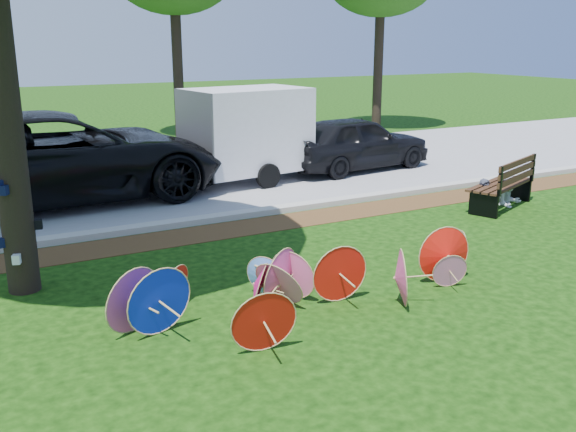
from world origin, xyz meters
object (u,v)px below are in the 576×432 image
person_left (486,180)px  park_bench (500,183)px  dark_pickup (355,143)px  cargo_trailer (247,130)px  black_van (61,157)px  person_right (511,175)px  parasol_pile (296,280)px

person_left → park_bench: bearing=12.3°
dark_pickup → person_left: dark_pickup is taller
dark_pickup → cargo_trailer: size_ratio=1.52×
black_van → person_right: black_van is taller
black_van → cargo_trailer: cargo_trailer is taller
dark_pickup → park_bench: 4.82m
cargo_trailer → person_right: cargo_trailer is taller
park_bench → person_right: (0.35, 0.05, 0.12)m
parasol_pile → person_right: 7.17m
park_bench → person_right: person_right is taller
black_van → person_right: 9.65m
person_left → person_right: (0.70, 0.00, 0.03)m
black_van → parasol_pile: bearing=-170.4°
parasol_pile → park_bench: (6.31, 2.58, 0.14)m
cargo_trailer → park_bench: 6.07m
dark_pickup → person_right: size_ratio=3.35×
parasol_pile → person_right: bearing=21.6°
cargo_trailer → person_left: bearing=-63.0°
cargo_trailer → dark_pickup: bearing=-7.8°
parasol_pile → cargo_trailer: bearing=70.0°
park_bench → person_right: 0.37m
cargo_trailer → person_right: bearing=-57.6°
person_left → person_right: 0.70m
dark_pickup → person_right: bearing=-176.8°
person_left → person_right: person_right is taller
dark_pickup → cargo_trailer: cargo_trailer is taller
black_van → dark_pickup: bearing=-93.7°
dark_pickup → park_bench: size_ratio=2.16×
parasol_pile → black_van: black_van is taller
parasol_pile → cargo_trailer: 7.92m
parasol_pile → cargo_trailer: (2.69, 7.39, 0.91)m
black_van → park_bench: bearing=-124.5°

